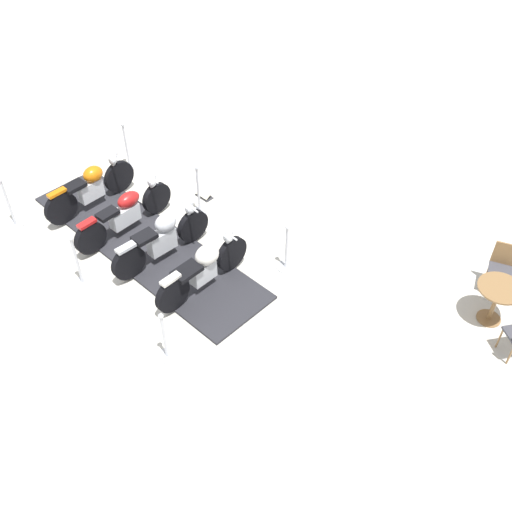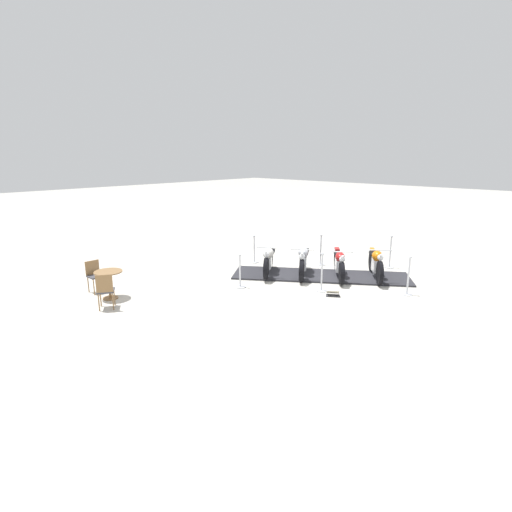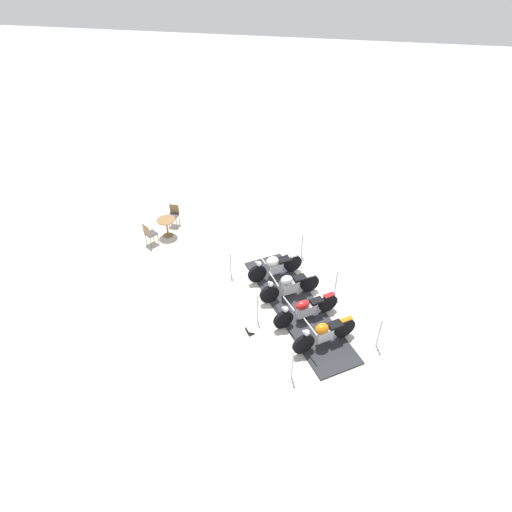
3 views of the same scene
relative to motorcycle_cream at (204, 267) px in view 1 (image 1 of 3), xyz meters
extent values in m
plane|color=beige|center=(-0.99, 1.38, -0.53)|extent=(80.00, 80.00, 0.00)
cube|color=#28282D|center=(-0.99, 1.38, -0.50)|extent=(4.38, 5.44, 0.05)
cylinder|color=black|center=(0.55, 0.38, -0.14)|extent=(0.62, 0.48, 0.68)
cylinder|color=black|center=(-0.60, -0.42, -0.14)|extent=(0.62, 0.48, 0.68)
cube|color=silver|center=(-0.02, -0.02, -0.11)|extent=(0.51, 0.45, 0.36)
ellipsoid|color=silver|center=(0.08, 0.05, 0.22)|extent=(0.59, 0.56, 0.36)
cube|color=black|center=(-0.31, -0.21, 0.17)|extent=(0.59, 0.55, 0.08)
cube|color=silver|center=(-0.60, -0.42, 0.23)|extent=(0.38, 0.32, 0.06)
cylinder|color=silver|center=(0.48, 0.34, 0.15)|extent=(0.30, 0.24, 0.57)
cylinder|color=silver|center=(0.41, 0.29, 0.50)|extent=(0.40, 0.55, 0.04)
sphere|color=silver|center=(0.49, 0.35, 0.30)|extent=(0.18, 0.18, 0.18)
cylinder|color=black|center=(-0.04, 1.31, -0.14)|extent=(0.63, 0.46, 0.67)
cylinder|color=black|center=(-1.29, 0.52, -0.14)|extent=(0.63, 0.46, 0.67)
cube|color=silver|center=(-0.66, 0.92, -0.08)|extent=(0.58, 0.48, 0.43)
ellipsoid|color=#B7BAC1|center=(-0.55, 0.99, 0.28)|extent=(0.53, 0.50, 0.33)
cube|color=black|center=(-0.95, 0.73, 0.23)|extent=(0.51, 0.47, 0.08)
cube|color=#B7BAC1|center=(-1.29, 0.52, 0.22)|extent=(0.39, 0.32, 0.06)
cylinder|color=silver|center=(-0.10, 1.27, 0.14)|extent=(0.26, 0.20, 0.57)
cylinder|color=silver|center=(-0.16, 1.24, 0.49)|extent=(0.43, 0.66, 0.04)
sphere|color=silver|center=(-0.07, 1.29, 0.29)|extent=(0.18, 0.18, 0.18)
cylinder|color=black|center=(-0.65, 2.34, -0.15)|extent=(0.60, 0.49, 0.65)
cylinder|color=black|center=(-1.96, 1.35, -0.15)|extent=(0.60, 0.49, 0.65)
cube|color=silver|center=(-1.31, 1.85, -0.11)|extent=(0.63, 0.55, 0.37)
ellipsoid|color=#AD1919|center=(-1.18, 1.94, 0.19)|extent=(0.56, 0.52, 0.28)
cube|color=black|center=(-1.59, 1.63, 0.15)|extent=(0.48, 0.45, 0.08)
cube|color=#AD1919|center=(-1.96, 1.35, 0.21)|extent=(0.38, 0.33, 0.06)
cylinder|color=silver|center=(-0.71, 2.29, 0.13)|extent=(0.29, 0.24, 0.56)
cylinder|color=silver|center=(-0.78, 2.24, 0.47)|extent=(0.43, 0.55, 0.04)
sphere|color=silver|center=(-0.70, 2.30, 0.27)|extent=(0.18, 0.18, 0.18)
cylinder|color=black|center=(-1.37, 3.21, -0.13)|extent=(0.63, 0.50, 0.70)
cylinder|color=black|center=(-2.53, 2.35, -0.13)|extent=(0.63, 0.50, 0.70)
cube|color=silver|center=(-1.95, 2.78, -0.09)|extent=(0.54, 0.46, 0.40)
ellipsoid|color=#D16B0F|center=(-1.84, 2.86, 0.25)|extent=(0.53, 0.51, 0.32)
cube|color=black|center=(-2.22, 2.58, 0.20)|extent=(0.52, 0.49, 0.08)
cube|color=#D16B0F|center=(-2.53, 2.35, 0.25)|extent=(0.39, 0.33, 0.06)
cylinder|color=silver|center=(-1.44, 3.15, 0.17)|extent=(0.30, 0.25, 0.59)
cylinder|color=silver|center=(-1.51, 3.10, 0.53)|extent=(0.45, 0.59, 0.04)
sphere|color=silver|center=(-1.43, 3.16, 0.33)|extent=(0.18, 0.18, 0.18)
cylinder|color=silver|center=(-1.15, 4.15, -0.52)|extent=(0.31, 0.31, 0.03)
cylinder|color=silver|center=(-1.15, 4.15, 0.01)|extent=(0.05, 0.05, 1.02)
sphere|color=silver|center=(-1.15, 4.15, 0.55)|extent=(0.09, 0.09, 0.09)
cylinder|color=silver|center=(1.54, 0.23, -0.52)|extent=(0.36, 0.36, 0.03)
cylinder|color=silver|center=(1.54, 0.23, -0.05)|extent=(0.05, 0.05, 0.91)
sphere|color=silver|center=(1.54, 0.23, 0.45)|extent=(0.09, 0.09, 0.09)
cylinder|color=silver|center=(-0.82, -1.39, -0.52)|extent=(0.32, 0.32, 0.03)
cylinder|color=silver|center=(-0.82, -1.39, -0.05)|extent=(0.05, 0.05, 0.92)
sphere|color=silver|center=(-0.82, -1.39, 0.45)|extent=(0.09, 0.09, 0.09)
cylinder|color=silver|center=(-2.16, 0.57, -0.52)|extent=(0.33, 0.33, 0.03)
cylinder|color=silver|center=(-2.16, 0.57, 0.00)|extent=(0.05, 0.05, 1.01)
sphere|color=silver|center=(-2.16, 0.57, 0.54)|extent=(0.09, 0.09, 0.09)
cylinder|color=silver|center=(0.19, 2.19, -0.52)|extent=(0.34, 0.34, 0.03)
cylinder|color=silver|center=(0.19, 2.19, 0.01)|extent=(0.05, 0.05, 1.04)
sphere|color=silver|center=(0.19, 2.19, 0.57)|extent=(0.09, 0.09, 0.09)
cylinder|color=silver|center=(-3.51, 2.53, -0.52)|extent=(0.34, 0.34, 0.03)
cylinder|color=silver|center=(-3.51, 2.53, 0.01)|extent=(0.05, 0.05, 1.03)
sphere|color=silver|center=(-3.51, 2.53, 0.57)|extent=(0.09, 0.09, 0.09)
cube|color=#333338|center=(0.35, 2.68, -0.52)|extent=(0.38, 0.43, 0.02)
cube|color=beige|center=(0.35, 2.68, -0.41)|extent=(0.36, 0.39, 0.14)
cylinder|color=olive|center=(4.63, -1.70, -0.52)|extent=(0.41, 0.41, 0.02)
cylinder|color=olive|center=(4.63, -1.70, -0.15)|extent=(0.07, 0.07, 0.72)
cylinder|color=olive|center=(4.63, -1.70, 0.23)|extent=(0.74, 0.74, 0.03)
cylinder|color=olive|center=(4.46, -2.28, -0.30)|extent=(0.03, 0.03, 0.46)
cylinder|color=olive|center=(4.46, -2.62, -0.30)|extent=(0.03, 0.03, 0.46)
cylinder|color=olive|center=(5.09, -1.31, -0.30)|extent=(0.03, 0.03, 0.45)
cylinder|color=olive|center=(4.81, -1.12, -0.30)|extent=(0.03, 0.03, 0.45)
cylinder|color=olive|center=(5.28, -1.03, -0.30)|extent=(0.03, 0.03, 0.45)
cylinder|color=olive|center=(5.00, -0.84, -0.30)|extent=(0.03, 0.03, 0.45)
cube|color=#3F3F47|center=(5.05, -1.07, -0.06)|extent=(0.55, 0.55, 0.04)
cube|color=olive|center=(5.15, -0.92, 0.19)|extent=(0.35, 0.25, 0.45)
camera|label=1|loc=(-0.59, -7.37, 7.11)|focal=41.29mm
camera|label=2|loc=(9.64, 8.34, 3.30)|focal=28.48mm
camera|label=3|loc=(-1.57, 11.48, 9.65)|focal=30.08mm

